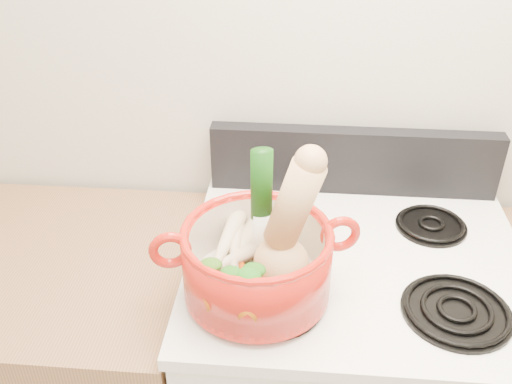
{
  "coord_description": "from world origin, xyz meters",
  "views": [
    {
      "loc": [
        -0.14,
        0.36,
        1.78
      ],
      "look_at": [
        -0.22,
        1.24,
        1.22
      ],
      "focal_mm": 40.0,
      "sensor_mm": 36.0,
      "label": 1
    }
  ],
  "objects": [
    {
      "name": "wall_back",
      "position": [
        0.0,
        1.75,
        1.3
      ],
      "size": [
        3.5,
        0.02,
        2.6
      ],
      "primitive_type": "cube",
      "color": "beige",
      "rests_on": "floor"
    },
    {
      "name": "cooktop",
      "position": [
        0.0,
        1.4,
        0.93
      ],
      "size": [
        0.78,
        0.67,
        0.03
      ],
      "primitive_type": "cube",
      "color": "white",
      "rests_on": "stove_body"
    },
    {
      "name": "control_backsplash",
      "position": [
        0.0,
        1.7,
        1.04
      ],
      "size": [
        0.76,
        0.05,
        0.18
      ],
      "primitive_type": "cube",
      "color": "black",
      "rests_on": "cooktop"
    },
    {
      "name": "burner_front_left",
      "position": [
        -0.19,
        1.24,
        0.96
      ],
      "size": [
        0.22,
        0.22,
        0.02
      ],
      "primitive_type": "cylinder",
      "color": "black",
      "rests_on": "cooktop"
    },
    {
      "name": "burner_front_right",
      "position": [
        0.19,
        1.24,
        0.96
      ],
      "size": [
        0.22,
        0.22,
        0.02
      ],
      "primitive_type": "cylinder",
      "color": "black",
      "rests_on": "cooktop"
    },
    {
      "name": "burner_back_left",
      "position": [
        -0.19,
        1.54,
        0.96
      ],
      "size": [
        0.17,
        0.17,
        0.02
      ],
      "primitive_type": "cylinder",
      "color": "black",
      "rests_on": "cooktop"
    },
    {
      "name": "burner_back_right",
      "position": [
        0.19,
        1.54,
        0.96
      ],
      "size": [
        0.17,
        0.17,
        0.02
      ],
      "primitive_type": "cylinder",
      "color": "black",
      "rests_on": "cooktop"
    },
    {
      "name": "dutch_oven",
      "position": [
        -0.22,
        1.26,
        1.04
      ],
      "size": [
        0.37,
        0.37,
        0.15
      ],
      "primitive_type": "cylinder",
      "rotation": [
        0.0,
        0.0,
        0.24
      ],
      "color": "#B4190F",
      "rests_on": "burner_front_left"
    },
    {
      "name": "pot_handle_left",
      "position": [
        -0.39,
        1.21,
        1.09
      ],
      "size": [
        0.09,
        0.04,
        0.08
      ],
      "primitive_type": "torus",
      "rotation": [
        1.57,
        0.0,
        0.24
      ],
      "color": "#B4190F",
      "rests_on": "dutch_oven"
    },
    {
      "name": "pot_handle_right",
      "position": [
        -0.05,
        1.3,
        1.09
      ],
      "size": [
        0.09,
        0.04,
        0.08
      ],
      "primitive_type": "torus",
      "rotation": [
        1.57,
        0.0,
        0.24
      ],
      "color": "#B4190F",
      "rests_on": "dutch_oven"
    },
    {
      "name": "squash",
      "position": [
        -0.17,
        1.25,
        1.14
      ],
      "size": [
        0.22,
        0.17,
        0.31
      ],
      "primitive_type": null,
      "rotation": [
        0.0,
        0.29,
        -0.31
      ],
      "color": "tan",
      "rests_on": "dutch_oven"
    },
    {
      "name": "leek",
      "position": [
        -0.22,
        1.31,
        1.14
      ],
      "size": [
        0.05,
        0.06,
        0.29
      ],
      "primitive_type": "cylinder",
      "rotation": [
        0.01,
        0.0,
        0.21
      ],
      "color": "silver",
      "rests_on": "dutch_oven"
    },
    {
      "name": "ginger",
      "position": [
        -0.19,
        1.32,
        1.02
      ],
      "size": [
        0.09,
        0.07,
        0.05
      ],
      "primitive_type": "ellipsoid",
      "rotation": [
        0.0,
        0.0,
        0.16
      ],
      "color": "#D7C184",
      "rests_on": "dutch_oven"
    },
    {
      "name": "parsnip_0",
      "position": [
        -0.29,
        1.29,
        1.02
      ],
      "size": [
        0.14,
        0.22,
        0.06
      ],
      "primitive_type": "cone",
      "rotation": [
        1.66,
        0.0,
        -0.46
      ],
      "color": "beige",
      "rests_on": "dutch_oven"
    },
    {
      "name": "parsnip_1",
      "position": [
        -0.27,
        1.27,
        1.03
      ],
      "size": [
        0.12,
        0.23,
        0.07
      ],
      "primitive_type": "cone",
      "rotation": [
        1.66,
        0.0,
        -0.34
      ],
      "color": "beige",
      "rests_on": "dutch_oven"
    },
    {
      "name": "parsnip_2",
      "position": [
        -0.27,
        1.32,
        1.04
      ],
      "size": [
        0.07,
        0.22,
        0.07
      ],
      "primitive_type": "cone",
      "rotation": [
        1.66,
        0.0,
        0.12
      ],
      "color": "beige",
      "rests_on": "dutch_oven"
    },
    {
      "name": "parsnip_3",
      "position": [
        -0.29,
        1.25,
        1.04
      ],
      "size": [
        0.16,
        0.12,
        0.05
      ],
      "primitive_type": "cone",
      "rotation": [
        1.66,
        0.0,
        -1.0
      ],
      "color": "beige",
      "rests_on": "dutch_oven"
    },
    {
      "name": "parsnip_4",
      "position": [
        -0.27,
        1.3,
        1.05
      ],
      "size": [
        0.05,
        0.21,
        0.06
      ],
      "primitive_type": "cone",
      "rotation": [
        1.66,
        0.0,
        0.06
      ],
      "color": "beige",
      "rests_on": "dutch_oven"
    },
    {
      "name": "parsnip_5",
      "position": [
        -0.29,
        1.3,
        1.05
      ],
      "size": [
        0.09,
        0.24,
        0.07
      ],
      "primitive_type": "cone",
      "rotation": [
        1.66,
        0.0,
        -0.2
      ],
      "color": "beige",
      "rests_on": "dutch_oven"
    },
    {
      "name": "carrot_0",
      "position": [
        -0.24,
        1.22,
        1.02
      ],
      "size": [
        0.08,
        0.17,
        0.05
      ],
      "primitive_type": "cone",
      "rotation": [
        1.66,
        0.0,
        0.3
      ],
      "color": "#B84709",
      "rests_on": "dutch_oven"
    },
    {
      "name": "carrot_1",
      "position": [
        -0.25,
        1.19,
        1.02
      ],
      "size": [
        0.05,
        0.15,
        0.04
      ],
      "primitive_type": "cone",
      "rotation": [
        1.66,
        0.0,
        -0.16
      ],
      "color": "orange",
      "rests_on": "dutch_oven"
    },
    {
      "name": "carrot_2",
      "position": [
        -0.22,
        1.2,
        1.03
      ],
      "size": [
        0.04,
        0.19,
        0.05
      ],
      "primitive_type": "cone",
      "rotation": [
        1.66,
        0.0,
        -0.04
      ],
      "color": "#B95609",
      "rests_on": "dutch_oven"
    },
    {
      "name": "carrot_3",
      "position": [
        -0.26,
        1.18,
        1.03
      ],
      "size": [
        0.13,
        0.12,
        0.04
      ],
      "primitive_type": "cone",
      "rotation": [
        1.66,
        0.0,
        -0.81
      ],
      "color": "#D04E0A",
      "rests_on": "dutch_oven"
    }
  ]
}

